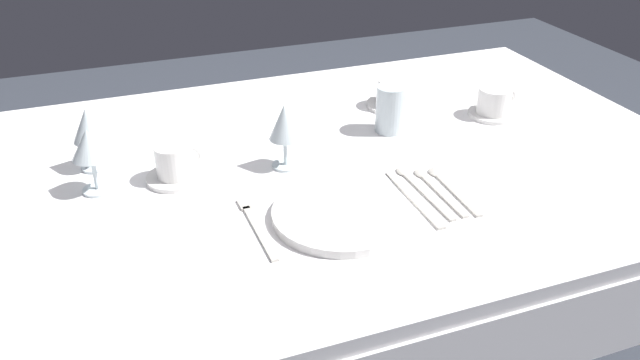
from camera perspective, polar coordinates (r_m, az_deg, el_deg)
dining_table at (r=1.46m, az=-0.81°, el=-1.17°), size 1.80×1.11×0.74m
dinner_plate at (r=1.22m, az=1.95°, el=-3.10°), size 0.27×0.27×0.02m
fork_outer at (r=1.21m, az=-5.90°, el=-4.12°), size 0.02×0.22×0.00m
dinner_knife at (r=1.29m, az=8.64°, el=-1.79°), size 0.02×0.23×0.00m
spoon_soup at (r=1.34m, az=8.91°, el=-0.54°), size 0.03×0.23×0.01m
spoon_dessert at (r=1.35m, az=10.33°, el=-0.54°), size 0.03×0.21×0.01m
spoon_tea at (r=1.36m, az=11.58°, el=-0.44°), size 0.03×0.21×0.01m
saucer_left at (r=1.39m, az=-13.06°, el=0.23°), size 0.12×0.12×0.01m
coffee_cup_left at (r=1.37m, az=-13.18°, el=1.73°), size 0.10×0.08×0.07m
saucer_right at (r=1.71m, az=15.43°, el=5.83°), size 0.13×0.13×0.01m
coffee_cup_right at (r=1.70m, az=15.64°, el=7.01°), size 0.11×0.09×0.07m
saucer_far at (r=1.72m, az=6.61°, el=6.86°), size 0.14×0.14×0.01m
coffee_cup_far at (r=1.70m, az=6.74°, el=8.04°), size 0.11×0.08×0.07m
wine_glass_centre at (r=1.44m, az=-20.37°, el=4.51°), size 0.07×0.07×0.14m
wine_glass_left at (r=1.35m, az=-20.30°, el=2.83°), size 0.08×0.08×0.14m
wine_glass_right at (r=1.36m, az=-3.26°, el=5.07°), size 0.07×0.07×0.15m
drink_tumbler at (r=1.56m, az=6.46°, el=6.23°), size 0.07×0.07×0.12m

